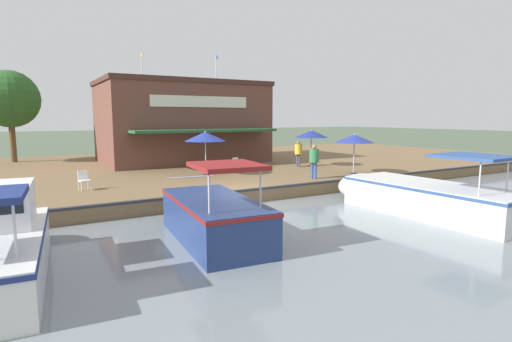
# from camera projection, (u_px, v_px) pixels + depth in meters

# --- Properties ---
(ground_plane) EXTENTS (220.00, 220.00, 0.00)m
(ground_plane) POSITION_uv_depth(u_px,v_px,m) (244.00, 206.00, 16.84)
(ground_plane) COLOR #4C5B47
(quay_deck) EXTENTS (22.00, 56.00, 0.60)m
(quay_deck) POSITION_uv_depth(u_px,v_px,m) (165.00, 170.00, 26.23)
(quay_deck) COLOR brown
(quay_deck) RESTS_ON ground
(quay_edge_fender) EXTENTS (0.20, 50.40, 0.10)m
(quay_edge_fender) POSITION_uv_depth(u_px,v_px,m) (243.00, 190.00, 16.84)
(quay_edge_fender) COLOR #2D2D33
(quay_edge_fender) RESTS_ON quay_deck
(waterfront_restaurant) EXTENTS (9.00, 11.07, 7.62)m
(waterfront_restaurant) POSITION_uv_depth(u_px,v_px,m) (182.00, 122.00, 28.52)
(waterfront_restaurant) COLOR brown
(waterfront_restaurant) RESTS_ON quay_deck
(patio_umbrella_near_quay_edge) EXTENTS (2.14, 2.14, 2.22)m
(patio_umbrella_near_quay_edge) POSITION_uv_depth(u_px,v_px,m) (354.00, 139.00, 21.99)
(patio_umbrella_near_quay_edge) COLOR #B7B7B7
(patio_umbrella_near_quay_edge) RESTS_ON quay_deck
(patio_umbrella_by_entrance) EXTENTS (2.12, 2.12, 2.34)m
(patio_umbrella_by_entrance) POSITION_uv_depth(u_px,v_px,m) (311.00, 134.00, 25.41)
(patio_umbrella_by_entrance) COLOR #B7B7B7
(patio_umbrella_by_entrance) RESTS_ON quay_deck
(patio_umbrella_mid_patio_right) EXTENTS (2.24, 2.24, 2.38)m
(patio_umbrella_mid_patio_right) POSITION_uv_depth(u_px,v_px,m) (205.00, 137.00, 21.44)
(patio_umbrella_mid_patio_right) COLOR #B7B7B7
(patio_umbrella_mid_patio_right) RESTS_ON quay_deck
(cafe_chair_facing_river) EXTENTS (0.51, 0.51, 0.85)m
(cafe_chair_facing_river) POSITION_uv_depth(u_px,v_px,m) (84.00, 179.00, 17.17)
(cafe_chair_facing_river) COLOR white
(cafe_chair_facing_river) RESTS_ON quay_deck
(cafe_chair_far_corner_seat) EXTENTS (0.57, 0.57, 0.85)m
(cafe_chair_far_corner_seat) POSITION_uv_depth(u_px,v_px,m) (237.00, 164.00, 22.72)
(cafe_chair_far_corner_seat) COLOR white
(cafe_chair_far_corner_seat) RESTS_ON quay_deck
(person_at_quay_edge) EXTENTS (0.50, 0.50, 1.75)m
(person_at_quay_edge) POSITION_uv_depth(u_px,v_px,m) (314.00, 157.00, 20.27)
(person_at_quay_edge) COLOR #2D5193
(person_at_quay_edge) RESTS_ON quay_deck
(person_mid_patio) EXTENTS (0.47, 0.47, 1.65)m
(person_mid_patio) POSITION_uv_depth(u_px,v_px,m) (298.00, 151.00, 25.27)
(person_mid_patio) COLOR #4C4C56
(person_mid_patio) RESTS_ON quay_deck
(motorboat_distant_upstream) EXTENTS (5.72, 2.48, 2.42)m
(motorboat_distant_upstream) POSITION_uv_depth(u_px,v_px,m) (209.00, 214.00, 12.24)
(motorboat_distant_upstream) COLOR navy
(motorboat_distant_upstream) RESTS_ON river_water
(motorboat_far_downstream) EXTENTS (7.72, 2.76, 2.38)m
(motorboat_far_downstream) POSITION_uv_depth(u_px,v_px,m) (414.00, 195.00, 15.51)
(motorboat_far_downstream) COLOR silver
(motorboat_far_downstream) RESTS_ON river_water
(tree_behind_restaurant) EXTENTS (4.09, 3.90, 6.41)m
(tree_behind_restaurant) POSITION_uv_depth(u_px,v_px,m) (120.00, 101.00, 30.31)
(tree_behind_restaurant) COLOR brown
(tree_behind_restaurant) RESTS_ON quay_deck
(tree_downstream_bank) EXTENTS (4.13, 3.93, 6.35)m
(tree_downstream_bank) POSITION_uv_depth(u_px,v_px,m) (7.00, 100.00, 27.30)
(tree_downstream_bank) COLOR brown
(tree_downstream_bank) RESTS_ON quay_deck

